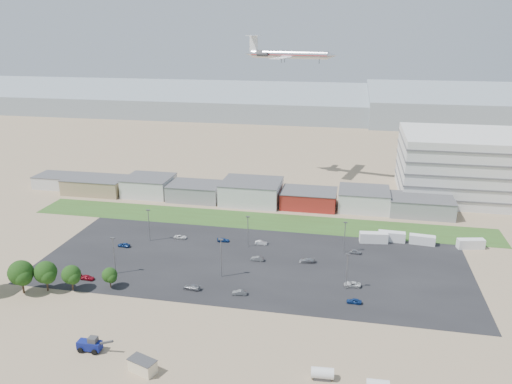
% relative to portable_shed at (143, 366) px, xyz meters
% --- Properties ---
extents(ground, '(700.00, 700.00, 0.00)m').
position_rel_portable_shed_xyz_m(ground, '(6.20, 30.82, -1.39)').
color(ground, '#8C7459').
rests_on(ground, ground).
extents(parking_lot, '(120.00, 50.00, 0.01)m').
position_rel_portable_shed_xyz_m(parking_lot, '(11.20, 50.82, -1.39)').
color(parking_lot, black).
rests_on(parking_lot, ground).
extents(grass_strip, '(160.00, 16.00, 0.02)m').
position_rel_portable_shed_xyz_m(grass_strip, '(6.20, 82.82, -1.38)').
color(grass_strip, '#33511E').
rests_on(grass_strip, ground).
extents(hills_backdrop, '(700.00, 200.00, 9.00)m').
position_rel_portable_shed_xyz_m(hills_backdrop, '(46.20, 345.82, 3.11)').
color(hills_backdrop, gray).
rests_on(hills_backdrop, ground).
extents(building_row, '(170.00, 20.00, 8.00)m').
position_rel_portable_shed_xyz_m(building_row, '(-10.80, 101.82, 2.61)').
color(building_row, silver).
rests_on(building_row, ground).
extents(parking_garage, '(80.00, 40.00, 25.00)m').
position_rel_portable_shed_xyz_m(parking_garage, '(96.20, 125.82, 11.11)').
color(parking_garage, silver).
rests_on(parking_garage, ground).
extents(portable_shed, '(6.17, 4.56, 2.78)m').
position_rel_portable_shed_xyz_m(portable_shed, '(0.00, 0.00, 0.00)').
color(portable_shed, beige).
rests_on(portable_shed, ground).
extents(telehandler, '(7.94, 2.68, 3.30)m').
position_rel_portable_shed_xyz_m(telehandler, '(-13.38, 4.12, 0.26)').
color(telehandler, navy).
rests_on(telehandler, ground).
extents(storage_tank_nw, '(4.42, 2.44, 2.57)m').
position_rel_portable_shed_xyz_m(storage_tank_nw, '(34.12, 4.78, -0.11)').
color(storage_tank_nw, silver).
rests_on(storage_tank_nw, ground).
extents(box_trailer_a, '(8.79, 3.66, 3.20)m').
position_rel_portable_shed_xyz_m(box_trailer_a, '(45.12, 71.79, 0.21)').
color(box_trailer_a, silver).
rests_on(box_trailer_a, ground).
extents(box_trailer_b, '(8.29, 2.92, 3.07)m').
position_rel_portable_shed_xyz_m(box_trailer_b, '(50.68, 73.95, 0.14)').
color(box_trailer_b, silver).
rests_on(box_trailer_b, ground).
extents(box_trailer_c, '(7.85, 3.15, 2.87)m').
position_rel_portable_shed_xyz_m(box_trailer_c, '(59.76, 73.33, 0.04)').
color(box_trailer_c, silver).
rests_on(box_trailer_c, ground).
extents(box_trailer_d, '(8.27, 4.11, 2.97)m').
position_rel_portable_shed_xyz_m(box_trailer_d, '(73.76, 72.96, 0.09)').
color(box_trailer_d, silver).
rests_on(box_trailer_d, ground).
extents(tree_left, '(6.62, 6.62, 9.93)m').
position_rel_portable_shed_xyz_m(tree_left, '(-41.66, 22.56, 3.57)').
color(tree_left, black).
rests_on(tree_left, ground).
extents(tree_mid, '(6.00, 6.00, 9.00)m').
position_rel_portable_shed_xyz_m(tree_mid, '(-36.50, 24.91, 3.11)').
color(tree_mid, black).
rests_on(tree_mid, ground).
extents(tree_right, '(5.11, 5.11, 7.66)m').
position_rel_portable_shed_xyz_m(tree_right, '(-30.38, 26.36, 2.44)').
color(tree_right, black).
rests_on(tree_right, ground).
extents(tree_near, '(4.16, 4.16, 6.23)m').
position_rel_portable_shed_xyz_m(tree_near, '(-21.58, 29.43, 1.72)').
color(tree_near, black).
rests_on(tree_near, ground).
extents(lightpole_front_l, '(1.23, 0.51, 10.47)m').
position_rel_portable_shed_xyz_m(lightpole_front_l, '(-23.88, 36.89, 3.84)').
color(lightpole_front_l, slate).
rests_on(lightpole_front_l, ground).
extents(lightpole_front_m, '(1.28, 0.53, 10.89)m').
position_rel_portable_shed_xyz_m(lightpole_front_m, '(4.77, 40.75, 4.05)').
color(lightpole_front_m, slate).
rests_on(lightpole_front_m, ground).
extents(lightpole_front_r, '(1.15, 0.48, 9.76)m').
position_rel_portable_shed_xyz_m(lightpole_front_r, '(37.56, 40.43, 3.49)').
color(lightpole_front_r, slate).
rests_on(lightpole_front_r, ground).
extents(lightpole_back_l, '(1.21, 0.50, 10.25)m').
position_rel_portable_shed_xyz_m(lightpole_back_l, '(-23.45, 59.45, 3.74)').
color(lightpole_back_l, slate).
rests_on(lightpole_back_l, ground).
extents(lightpole_back_m, '(1.15, 0.48, 9.74)m').
position_rel_portable_shed_xyz_m(lightpole_back_m, '(7.57, 61.21, 3.48)').
color(lightpole_back_m, slate).
rests_on(lightpole_back_m, ground).
extents(lightpole_back_r, '(1.13, 0.47, 9.60)m').
position_rel_portable_shed_xyz_m(lightpole_back_r, '(36.37, 62.60, 3.41)').
color(lightpole_back_r, slate).
rests_on(lightpole_back_r, ground).
extents(airliner, '(45.55, 35.96, 11.92)m').
position_rel_portable_shed_xyz_m(airliner, '(9.26, 134.94, 51.74)').
color(airliner, silver).
extents(parked_car_0, '(4.33, 2.04, 1.20)m').
position_rel_portable_shed_xyz_m(parked_car_0, '(39.15, 42.16, -0.79)').
color(parked_car_0, silver).
rests_on(parked_car_0, ground).
extents(parked_car_2, '(3.66, 1.58, 1.23)m').
position_rel_portable_shed_xyz_m(parked_car_2, '(39.69, 33.75, -0.78)').
color(parked_car_2, navy).
rests_on(parked_car_2, ground).
extents(parked_car_3, '(4.54, 2.18, 1.27)m').
position_rel_portable_shed_xyz_m(parked_car_3, '(-0.93, 32.56, -0.75)').
color(parked_car_3, '#A5A5AA').
rests_on(parked_car_3, ground).
extents(parked_car_5, '(3.96, 1.90, 1.31)m').
position_rel_portable_shed_xyz_m(parked_car_5, '(-29.35, 53.46, -0.74)').
color(parked_car_5, navy).
rests_on(parked_car_5, ground).
extents(parked_car_6, '(3.95, 1.95, 1.10)m').
position_rel_portable_shed_xyz_m(parked_car_6, '(-0.70, 63.15, -0.84)').
color(parked_car_6, navy).
rests_on(parked_car_6, ground).
extents(parked_car_7, '(3.85, 1.50, 1.25)m').
position_rel_portable_shed_xyz_m(parked_car_7, '(12.28, 52.12, -0.77)').
color(parked_car_7, '#595B5E').
rests_on(parked_car_7, ground).
extents(parked_car_8, '(3.72, 1.68, 1.24)m').
position_rel_portable_shed_xyz_m(parked_car_8, '(39.68, 62.30, -0.77)').
color(parked_car_8, '#A5A5AA').
rests_on(parked_car_8, ground).
extents(parked_car_9, '(4.02, 1.97, 1.10)m').
position_rel_portable_shed_xyz_m(parked_car_9, '(-14.64, 62.82, -0.84)').
color(parked_car_9, silver).
rests_on(parked_car_9, ground).
extents(parked_car_10, '(4.14, 1.92, 1.17)m').
position_rel_portable_shed_xyz_m(parked_car_10, '(-29.65, 32.14, -0.81)').
color(parked_car_10, maroon).
rests_on(parked_car_10, ground).
extents(parked_car_11, '(3.84, 1.62, 1.23)m').
position_rel_portable_shed_xyz_m(parked_car_11, '(11.28, 63.35, -0.78)').
color(parked_car_11, silver).
rests_on(parked_car_11, ground).
extents(parked_car_12, '(4.58, 2.22, 1.28)m').
position_rel_portable_shed_xyz_m(parked_car_12, '(26.20, 53.78, -0.75)').
color(parked_car_12, '#A5A5AA').
rests_on(parked_car_12, ground).
extents(parked_car_13, '(3.83, 1.77, 1.21)m').
position_rel_portable_shed_xyz_m(parked_car_13, '(11.64, 32.32, -0.78)').
color(parked_car_13, '#595B5E').
rests_on(parked_car_13, ground).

